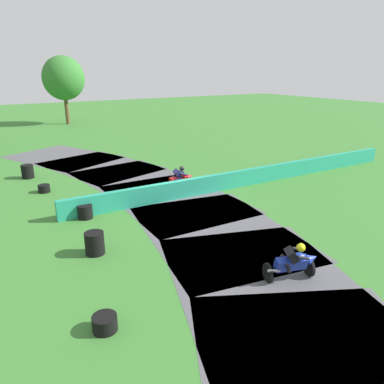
{
  "coord_description": "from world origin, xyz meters",
  "views": [
    {
      "loc": [
        -8.26,
        -15.17,
        6.16
      ],
      "look_at": [
        -0.09,
        -1.83,
        0.9
      ],
      "focal_mm": 34.37,
      "sensor_mm": 36.0,
      "label": 1
    }
  ],
  "objects_px": {
    "tire_stack_far": "(44,188)",
    "tire_stack_extra_a": "(28,171)",
    "tire_stack_mid_a": "(95,243)",
    "motorcycle_chase_red": "(180,179)",
    "tire_stack_near": "(105,323)",
    "motorcycle_lead_blue": "(294,262)",
    "tire_stack_mid_b": "(85,212)"
  },
  "relations": [
    {
      "from": "motorcycle_chase_red",
      "to": "tire_stack_near",
      "type": "relative_size",
      "value": 2.69
    },
    {
      "from": "motorcycle_lead_blue",
      "to": "tire_stack_mid_b",
      "type": "xyz_separation_m",
      "value": [
        -4.01,
        8.21,
        -0.33
      ]
    },
    {
      "from": "motorcycle_chase_red",
      "to": "tire_stack_extra_a",
      "type": "xyz_separation_m",
      "value": [
        -6.48,
        6.81,
        -0.25
      ]
    },
    {
      "from": "tire_stack_near",
      "to": "tire_stack_mid_a",
      "type": "distance_m",
      "value": 4.17
    },
    {
      "from": "motorcycle_lead_blue",
      "to": "tire_stack_mid_a",
      "type": "xyz_separation_m",
      "value": [
        -4.64,
        4.83,
        -0.23
      ]
    },
    {
      "from": "tire_stack_near",
      "to": "tire_stack_extra_a",
      "type": "height_order",
      "value": "tire_stack_extra_a"
    },
    {
      "from": "tire_stack_far",
      "to": "tire_stack_mid_a",
      "type": "bearing_deg",
      "value": -88.56
    },
    {
      "from": "tire_stack_mid_a",
      "to": "tire_stack_extra_a",
      "type": "height_order",
      "value": "same"
    },
    {
      "from": "tire_stack_far",
      "to": "tire_stack_extra_a",
      "type": "distance_m",
      "value": 3.29
    },
    {
      "from": "motorcycle_chase_red",
      "to": "tire_stack_far",
      "type": "bearing_deg",
      "value": 150.24
    },
    {
      "from": "motorcycle_chase_red",
      "to": "tire_stack_near",
      "type": "distance_m",
      "value": 11.07
    },
    {
      "from": "tire_stack_far",
      "to": "tire_stack_extra_a",
      "type": "xyz_separation_m",
      "value": [
        -0.3,
        3.27,
        0.2
      ]
    },
    {
      "from": "motorcycle_lead_blue",
      "to": "tire_stack_mid_b",
      "type": "bearing_deg",
      "value": 116.0
    },
    {
      "from": "tire_stack_mid_b",
      "to": "tire_stack_far",
      "type": "height_order",
      "value": "tire_stack_mid_b"
    },
    {
      "from": "tire_stack_near",
      "to": "tire_stack_extra_a",
      "type": "xyz_separation_m",
      "value": [
        0.53,
        15.36,
        0.2
      ]
    },
    {
      "from": "tire_stack_mid_a",
      "to": "tire_stack_extra_a",
      "type": "xyz_separation_m",
      "value": [
        -0.5,
        11.32,
        0.0
      ]
    },
    {
      "from": "tire_stack_mid_b",
      "to": "tire_stack_far",
      "type": "bearing_deg",
      "value": 100.11
    },
    {
      "from": "motorcycle_chase_red",
      "to": "tire_stack_far",
      "type": "height_order",
      "value": "motorcycle_chase_red"
    },
    {
      "from": "motorcycle_chase_red",
      "to": "tire_stack_mid_b",
      "type": "bearing_deg",
      "value": -168.14
    },
    {
      "from": "tire_stack_near",
      "to": "tire_stack_far",
      "type": "distance_m",
      "value": 12.12
    },
    {
      "from": "tire_stack_extra_a",
      "to": "tire_stack_far",
      "type": "bearing_deg",
      "value": -84.82
    },
    {
      "from": "tire_stack_near",
      "to": "tire_stack_extra_a",
      "type": "relative_size",
      "value": 0.78
    },
    {
      "from": "tire_stack_mid_a",
      "to": "tire_stack_far",
      "type": "distance_m",
      "value": 8.06
    },
    {
      "from": "motorcycle_lead_blue",
      "to": "tire_stack_far",
      "type": "xyz_separation_m",
      "value": [
        -4.84,
        12.88,
        -0.43
      ]
    },
    {
      "from": "tire_stack_mid_a",
      "to": "tire_stack_far",
      "type": "xyz_separation_m",
      "value": [
        -0.2,
        8.05,
        -0.2
      ]
    },
    {
      "from": "motorcycle_chase_red",
      "to": "tire_stack_near",
      "type": "xyz_separation_m",
      "value": [
        -7.01,
        -8.55,
        -0.45
      ]
    },
    {
      "from": "motorcycle_lead_blue",
      "to": "tire_stack_far",
      "type": "bearing_deg",
      "value": 110.59
    },
    {
      "from": "motorcycle_chase_red",
      "to": "tire_stack_far",
      "type": "relative_size",
      "value": 2.8
    },
    {
      "from": "motorcycle_lead_blue",
      "to": "tire_stack_mid_a",
      "type": "bearing_deg",
      "value": 133.85
    },
    {
      "from": "tire_stack_mid_a",
      "to": "motorcycle_chase_red",
      "type": "bearing_deg",
      "value": 37.01
    },
    {
      "from": "motorcycle_lead_blue",
      "to": "motorcycle_chase_red",
      "type": "relative_size",
      "value": 1.0
    },
    {
      "from": "tire_stack_near",
      "to": "tire_stack_mid_b",
      "type": "relative_size",
      "value": 0.99
    }
  ]
}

